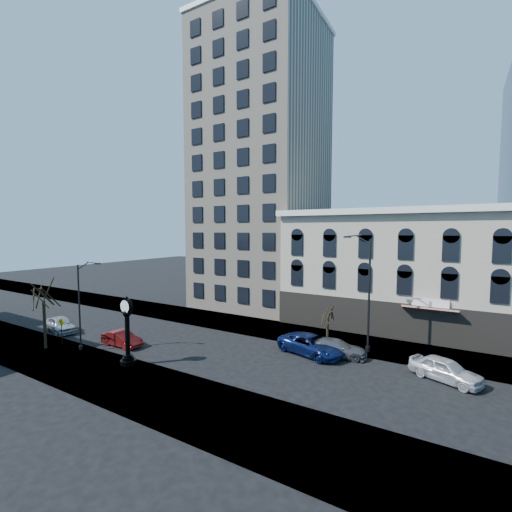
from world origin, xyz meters
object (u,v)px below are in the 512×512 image
Objects in this scene: street_lamp_near at (84,282)px; car_near_a at (61,324)px; car_near_b at (122,339)px; street_clock at (127,334)px; warning_sign at (61,326)px.

car_near_a is (-7.54, 2.07, -5.19)m from street_lamp_near.
street_lamp_near is 1.92× the size of car_near_b.
street_lamp_near reaches higher than car_near_a.
car_near_a is 1.15× the size of car_near_b.
car_near_b is at bearing -74.06° from car_near_a.
street_clock is at bearing -21.35° from street_lamp_near.
car_near_a is at bearing 148.34° from warning_sign.
street_lamp_near is at bearing 150.26° from car_near_b.
car_near_a is at bearing 91.91° from car_near_b.
street_lamp_near is at bearing -92.10° from car_near_a.
car_near_a is (-4.17, 2.26, -0.99)m from warning_sign.
warning_sign is 4.84m from car_near_a.
street_clock is 2.17× the size of warning_sign.
street_lamp_near is at bearing 0.02° from warning_sign.
warning_sign is 5.57m from car_near_b.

